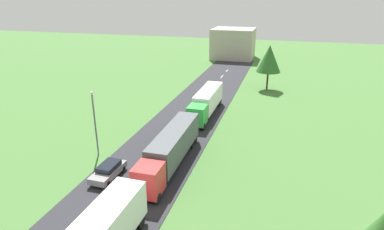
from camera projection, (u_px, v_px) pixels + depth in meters
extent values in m
cube|color=#2B2B30|center=(110.00, 211.00, 28.32)|extent=(10.00, 140.00, 0.06)
cube|color=white|center=(121.00, 197.00, 30.19)|extent=(0.16, 2.40, 0.01)
cube|color=white|center=(149.00, 164.00, 36.01)|extent=(0.16, 2.40, 0.01)
cube|color=white|center=(170.00, 138.00, 42.42)|extent=(0.16, 2.40, 0.01)
cube|color=white|center=(187.00, 118.00, 49.36)|extent=(0.16, 2.40, 0.01)
cube|color=white|center=(199.00, 103.00, 55.78)|extent=(0.16, 2.40, 0.01)
cube|color=white|center=(209.00, 92.00, 61.96)|extent=(0.16, 2.40, 0.01)
cube|color=white|center=(216.00, 84.00, 67.45)|extent=(0.16, 2.40, 0.01)
cube|color=white|center=(222.00, 77.00, 73.49)|extent=(0.16, 2.40, 0.01)
cube|color=white|center=(227.00, 71.00, 79.29)|extent=(0.16, 2.40, 0.01)
cylinder|color=black|center=(108.00, 228.00, 25.42)|extent=(0.37, 1.01, 1.00)
cylinder|color=black|center=(140.00, 222.00, 26.13)|extent=(0.37, 1.01, 1.00)
cylinder|color=black|center=(117.00, 217.00, 26.70)|extent=(0.37, 1.01, 1.00)
cube|color=red|center=(148.00, 179.00, 29.52)|extent=(2.46, 2.61, 2.74)
cube|color=black|center=(143.00, 182.00, 28.23)|extent=(2.10, 0.12, 1.21)
cube|color=#4C5156|center=(174.00, 142.00, 36.12)|extent=(2.60, 11.65, 2.88)
cube|color=black|center=(175.00, 155.00, 36.70)|extent=(1.00, 11.06, 0.24)
cylinder|color=black|center=(157.00, 198.00, 29.15)|extent=(0.36, 1.00, 1.00)
cylinder|color=black|center=(136.00, 195.00, 29.68)|extent=(0.36, 1.00, 1.00)
cylinder|color=black|center=(192.00, 144.00, 39.62)|extent=(0.36, 1.00, 1.00)
cylinder|color=black|center=(176.00, 142.00, 40.14)|extent=(0.36, 1.00, 1.00)
cylinder|color=black|center=(195.00, 139.00, 40.87)|extent=(0.36, 1.00, 1.00)
cylinder|color=black|center=(179.00, 137.00, 41.40)|extent=(0.36, 1.00, 1.00)
cube|color=green|center=(197.00, 115.00, 45.23)|extent=(2.44, 2.72, 2.65)
cube|color=black|center=(195.00, 115.00, 43.89)|extent=(2.10, 0.10, 1.17)
cube|color=white|center=(208.00, 98.00, 51.13)|extent=(2.51, 10.03, 2.87)
cube|color=black|center=(208.00, 108.00, 51.71)|extent=(0.91, 9.53, 0.24)
cylinder|color=black|center=(203.00, 126.00, 44.81)|extent=(0.35, 1.00, 1.00)
cylinder|color=black|center=(189.00, 125.00, 45.35)|extent=(0.35, 1.00, 1.00)
cylinder|color=black|center=(219.00, 103.00, 54.18)|extent=(0.35, 1.00, 1.00)
cylinder|color=black|center=(206.00, 102.00, 54.72)|extent=(0.35, 1.00, 1.00)
cylinder|color=black|center=(220.00, 101.00, 55.26)|extent=(0.35, 1.00, 1.00)
cylinder|color=black|center=(208.00, 100.00, 55.80)|extent=(0.35, 1.00, 1.00)
cube|color=gray|center=(108.00, 172.00, 33.11)|extent=(2.00, 4.56, 0.66)
cube|color=black|center=(109.00, 166.00, 33.11)|extent=(1.65, 2.57, 0.50)
cylinder|color=black|center=(108.00, 184.00, 31.62)|extent=(0.24, 0.65, 0.64)
cylinder|color=black|center=(93.00, 181.00, 32.09)|extent=(0.24, 0.65, 0.64)
cylinder|color=black|center=(123.00, 169.00, 34.36)|extent=(0.24, 0.65, 0.64)
cylinder|color=black|center=(109.00, 166.00, 34.84)|extent=(0.24, 0.65, 0.64)
cylinder|color=slate|center=(95.00, 125.00, 36.91)|extent=(0.18, 0.18, 7.39)
sphere|color=silver|center=(92.00, 93.00, 35.57)|extent=(0.36, 0.36, 0.36)
cylinder|color=#513823|center=(267.00, 81.00, 63.35)|extent=(0.37, 0.37, 3.54)
cone|color=#2D6628|center=(269.00, 59.00, 61.84)|extent=(4.62, 4.62, 5.08)
cube|color=#B2A899|center=(233.00, 44.00, 93.27)|extent=(11.58, 10.52, 8.36)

